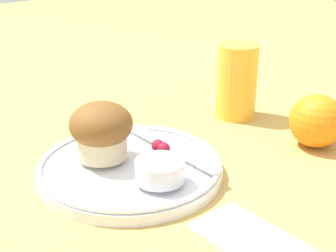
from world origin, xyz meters
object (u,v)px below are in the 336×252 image
Objects in this scene: orange_fruit at (317,121)px; juice_glass at (237,81)px; muffin at (101,130)px; butter_knife at (170,147)px.

juice_glass is at bearing -179.34° from orange_fruit.
orange_fruit is (0.13, 0.27, -0.02)m from muffin.
muffin is at bearing -115.27° from orange_fruit.
muffin is 1.04× the size of orange_fruit.
orange_fruit is 0.64× the size of juice_glass.
butter_knife is at bearing -115.43° from orange_fruit.
muffin is 0.09m from butter_knife.
butter_knife is 1.49× the size of juice_glass.
orange_fruit is (0.09, 0.19, 0.02)m from butter_knife.
butter_knife is at bearing -72.58° from juice_glass.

